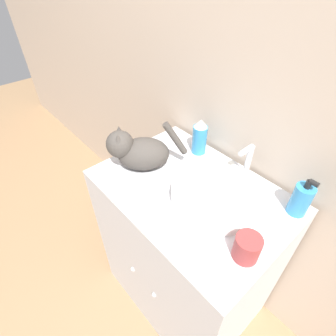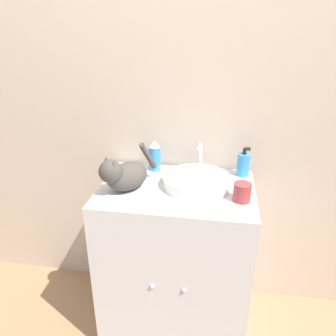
{
  "view_description": "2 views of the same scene",
  "coord_description": "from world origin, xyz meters",
  "px_view_note": "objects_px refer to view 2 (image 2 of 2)",
  "views": [
    {
      "loc": [
        0.48,
        -0.28,
        1.63
      ],
      "look_at": [
        -0.09,
        0.23,
        0.97
      ],
      "focal_mm": 28.0,
      "sensor_mm": 36.0,
      "label": 1
    },
    {
      "loc": [
        0.19,
        -1.18,
        1.64
      ],
      "look_at": [
        -0.04,
        0.26,
        1.0
      ],
      "focal_mm": 35.0,
      "sensor_mm": 36.0,
      "label": 2
    }
  ],
  "objects_px": {
    "cat": "(124,175)",
    "spray_bottle": "(155,156)",
    "cup": "(242,192)",
    "soap_bottle": "(243,164)"
  },
  "relations": [
    {
      "from": "cat",
      "to": "soap_bottle",
      "type": "bearing_deg",
      "value": 152.74
    },
    {
      "from": "cup",
      "to": "spray_bottle",
      "type": "bearing_deg",
      "value": 148.58
    },
    {
      "from": "soap_bottle",
      "to": "cat",
      "type": "bearing_deg",
      "value": -155.0
    },
    {
      "from": "cat",
      "to": "cup",
      "type": "xyz_separation_m",
      "value": [
        0.56,
        -0.02,
        -0.04
      ]
    },
    {
      "from": "cat",
      "to": "spray_bottle",
      "type": "height_order",
      "value": "cat"
    },
    {
      "from": "cat",
      "to": "spray_bottle",
      "type": "xyz_separation_m",
      "value": [
        0.1,
        0.27,
        -0.0
      ]
    },
    {
      "from": "spray_bottle",
      "to": "cup",
      "type": "bearing_deg",
      "value": -31.42
    },
    {
      "from": "spray_bottle",
      "to": "cup",
      "type": "xyz_separation_m",
      "value": [
        0.47,
        -0.28,
        -0.04
      ]
    },
    {
      "from": "soap_bottle",
      "to": "spray_bottle",
      "type": "distance_m",
      "value": 0.48
    },
    {
      "from": "soap_bottle",
      "to": "cup",
      "type": "height_order",
      "value": "soap_bottle"
    }
  ]
}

